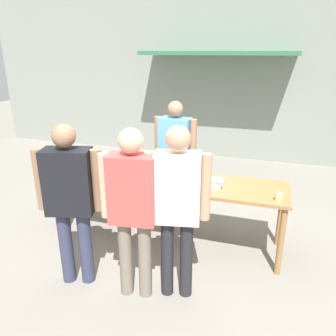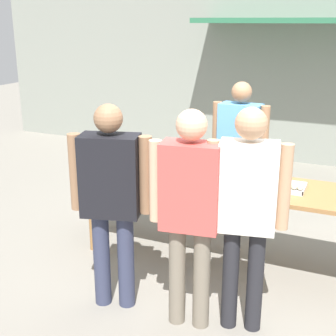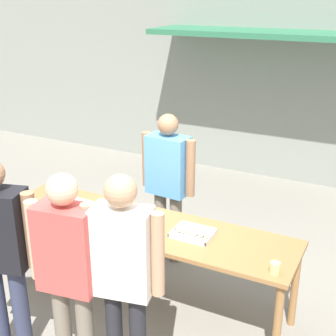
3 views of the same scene
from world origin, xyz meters
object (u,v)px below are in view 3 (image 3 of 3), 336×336
at_px(food_tray_sausages, 85,208).
at_px(condiment_jar_mustard, 16,203).
at_px(condiment_jar_ketchup, 23,205).
at_px(person_customer_holding_hotdog, 0,244).
at_px(beer_cup, 275,268).
at_px(person_server_behind_table, 168,177).
at_px(food_tray_buns, 193,233).
at_px(person_customer_with_cup, 123,267).
at_px(person_customer_waiting_in_line, 68,264).

bearing_deg(food_tray_sausages, condiment_jar_mustard, -157.62).
xyz_separation_m(condiment_jar_ketchup, person_customer_holding_hotdog, (0.56, -0.84, 0.13)).
bearing_deg(beer_cup, person_server_behind_table, 143.68).
bearing_deg(condiment_jar_ketchup, beer_cup, 0.27).
height_order(food_tray_buns, condiment_jar_mustard, condiment_jar_mustard).
bearing_deg(beer_cup, person_customer_with_cup, -142.61).
distance_m(beer_cup, person_customer_holding_hotdog, 2.23).
xyz_separation_m(beer_cup, person_customer_holding_hotdog, (-2.06, -0.85, 0.12)).
height_order(food_tray_buns, beer_cup, beer_cup).
height_order(beer_cup, person_customer_waiting_in_line, person_customer_waiting_in_line).
height_order(person_server_behind_table, person_customer_with_cup, person_customer_with_cup).
height_order(condiment_jar_ketchup, person_server_behind_table, person_server_behind_table).
bearing_deg(person_customer_with_cup, food_tray_buns, -108.21).
distance_m(condiment_jar_mustard, person_customer_with_cup, 1.92).
bearing_deg(condiment_jar_ketchup, person_customer_waiting_in_line, -33.67).
bearing_deg(person_customer_holding_hotdog, beer_cup, -173.10).
relative_size(beer_cup, person_customer_waiting_in_line, 0.06).
bearing_deg(person_customer_holding_hotdog, condiment_jar_ketchup, -71.75).
height_order(person_customer_holding_hotdog, person_customer_with_cup, person_customer_with_cup).
bearing_deg(person_customer_waiting_in_line, food_tray_buns, -123.07).
relative_size(condiment_jar_mustard, beer_cup, 0.79).
distance_m(condiment_jar_ketchup, person_server_behind_table, 1.58).
relative_size(food_tray_buns, person_customer_waiting_in_line, 0.21).
bearing_deg(person_customer_holding_hotdog, person_server_behind_table, -121.09).
bearing_deg(condiment_jar_mustard, person_customer_waiting_in_line, -31.93).
bearing_deg(person_customer_with_cup, condiment_jar_mustard, -33.49).
distance_m(food_tray_sausages, condiment_jar_ketchup, 0.64).
bearing_deg(person_customer_with_cup, person_customer_waiting_in_line, 6.09).
height_order(food_tray_sausages, beer_cup, beer_cup).
xyz_separation_m(food_tray_buns, condiment_jar_ketchup, (-1.79, -0.29, 0.02)).
relative_size(food_tray_sausages, food_tray_buns, 1.26).
distance_m(food_tray_sausages, condiment_jar_mustard, 0.73).
height_order(condiment_jar_mustard, person_customer_waiting_in_line, person_customer_waiting_in_line).
bearing_deg(food_tray_buns, condiment_jar_mustard, -171.58).
bearing_deg(food_tray_buns, person_server_behind_table, 129.24).
distance_m(food_tray_sausages, person_customer_waiting_in_line, 1.33).
height_order(food_tray_buns, person_customer_with_cup, person_customer_with_cup).
distance_m(food_tray_sausages, person_customer_with_cup, 1.49).
xyz_separation_m(person_server_behind_table, person_customer_waiting_in_line, (0.16, -1.97, 0.03)).
xyz_separation_m(beer_cup, person_customer_with_cup, (-0.95, -0.73, 0.15)).
relative_size(person_server_behind_table, person_customer_waiting_in_line, 0.98).
relative_size(food_tray_sausages, condiment_jar_ketchup, 5.94).
xyz_separation_m(food_tray_buns, beer_cup, (0.83, -0.27, 0.03)).
bearing_deg(food_tray_sausages, beer_cup, -7.62).
xyz_separation_m(food_tray_sausages, food_tray_buns, (1.21, 0.00, 0.01)).
bearing_deg(person_customer_waiting_in_line, person_customer_with_cup, -170.57).
bearing_deg(food_tray_buns, person_customer_with_cup, -96.89).
bearing_deg(person_customer_with_cup, beer_cup, -153.93).
xyz_separation_m(food_tray_sausages, person_customer_holding_hotdog, (-0.02, -1.12, 0.15)).
bearing_deg(beer_cup, condiment_jar_ketchup, -179.73).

